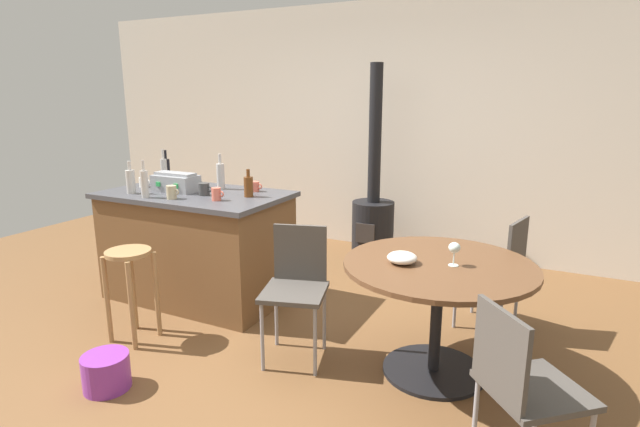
{
  "coord_description": "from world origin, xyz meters",
  "views": [
    {
      "loc": [
        1.75,
        -2.66,
        1.72
      ],
      "look_at": [
        0.19,
        0.48,
        0.88
      ],
      "focal_mm": 27.91,
      "sensor_mm": 36.0,
      "label": 1
    }
  ],
  "objects_px": {
    "kitchen_island": "(197,245)",
    "bottle_4": "(131,181)",
    "dining_table": "(438,289)",
    "folding_chair_far": "(521,382)",
    "wine_glass": "(454,249)",
    "serving_bowl": "(402,258)",
    "toolbox": "(176,182)",
    "plastic_bucket": "(106,372)",
    "wood_stove": "(373,215)",
    "cup_2": "(255,186)",
    "bottle_2": "(144,183)",
    "folding_chair_near": "(296,282)",
    "wooden_stool": "(130,276)",
    "bottle_0": "(166,170)",
    "bottle_3": "(249,186)",
    "cup_4": "(204,189)",
    "cup_1": "(144,182)",
    "bottle_1": "(164,171)",
    "cup_3": "(217,194)",
    "folding_chair_left": "(499,264)",
    "cup_0": "(172,192)",
    "bottle_5": "(221,176)"
  },
  "relations": [
    {
      "from": "dining_table",
      "to": "toolbox",
      "type": "bearing_deg",
      "value": 172.72
    },
    {
      "from": "bottle_2",
      "to": "bottle_4",
      "type": "relative_size",
      "value": 1.11
    },
    {
      "from": "kitchen_island",
      "to": "cup_1",
      "type": "relative_size",
      "value": 13.21
    },
    {
      "from": "serving_bowl",
      "to": "folding_chair_left",
      "type": "bearing_deg",
      "value": 63.19
    },
    {
      "from": "dining_table",
      "to": "wine_glass",
      "type": "xyz_separation_m",
      "value": [
        0.08,
        -0.01,
        0.27
      ]
    },
    {
      "from": "folding_chair_left",
      "to": "bottle_4",
      "type": "bearing_deg",
      "value": -165.02
    },
    {
      "from": "cup_0",
      "to": "serving_bowl",
      "type": "relative_size",
      "value": 0.63
    },
    {
      "from": "toolbox",
      "to": "bottle_0",
      "type": "xyz_separation_m",
      "value": [
        -0.39,
        0.31,
        0.04
      ]
    },
    {
      "from": "wooden_stool",
      "to": "folding_chair_far",
      "type": "distance_m",
      "value": 2.6
    },
    {
      "from": "wooden_stool",
      "to": "wine_glass",
      "type": "distance_m",
      "value": 2.22
    },
    {
      "from": "cup_4",
      "to": "serving_bowl",
      "type": "xyz_separation_m",
      "value": [
        1.78,
        -0.36,
        -0.21
      ]
    },
    {
      "from": "folding_chair_near",
      "to": "cup_2",
      "type": "distance_m",
      "value": 1.2
    },
    {
      "from": "wine_glass",
      "to": "bottle_0",
      "type": "bearing_deg",
      "value": 167.61
    },
    {
      "from": "kitchen_island",
      "to": "folding_chair_left",
      "type": "distance_m",
      "value": 2.44
    },
    {
      "from": "dining_table",
      "to": "folding_chair_far",
      "type": "distance_m",
      "value": 0.92
    },
    {
      "from": "bottle_1",
      "to": "cup_3",
      "type": "bearing_deg",
      "value": -23.2
    },
    {
      "from": "bottle_4",
      "to": "wine_glass",
      "type": "distance_m",
      "value": 2.66
    },
    {
      "from": "cup_1",
      "to": "plastic_bucket",
      "type": "distance_m",
      "value": 1.89
    },
    {
      "from": "bottle_5",
      "to": "wood_stove",
      "type": "bearing_deg",
      "value": 56.99
    },
    {
      "from": "bottle_1",
      "to": "folding_chair_near",
      "type": "bearing_deg",
      "value": -21.72
    },
    {
      "from": "wood_stove",
      "to": "cup_2",
      "type": "xyz_separation_m",
      "value": [
        -0.57,
        -1.34,
        0.48
      ]
    },
    {
      "from": "wine_glass",
      "to": "serving_bowl",
      "type": "distance_m",
      "value": 0.31
    },
    {
      "from": "bottle_3",
      "to": "bottle_4",
      "type": "xyz_separation_m",
      "value": [
        -0.95,
        -0.32,
        0.02
      ]
    },
    {
      "from": "folding_chair_far",
      "to": "toolbox",
      "type": "distance_m",
      "value": 3.09
    },
    {
      "from": "cup_3",
      "to": "bottle_0",
      "type": "bearing_deg",
      "value": 153.63
    },
    {
      "from": "folding_chair_near",
      "to": "cup_1",
      "type": "bearing_deg",
      "value": 164.71
    },
    {
      "from": "wine_glass",
      "to": "cup_2",
      "type": "bearing_deg",
      "value": 161.87
    },
    {
      "from": "dining_table",
      "to": "folding_chair_far",
      "type": "xyz_separation_m",
      "value": [
        0.55,
        -0.74,
        -0.07
      ]
    },
    {
      "from": "wooden_stool",
      "to": "wood_stove",
      "type": "distance_m",
      "value": 2.59
    },
    {
      "from": "toolbox",
      "to": "plastic_bucket",
      "type": "relative_size",
      "value": 1.4
    },
    {
      "from": "bottle_0",
      "to": "cup_0",
      "type": "relative_size",
      "value": 2.61
    },
    {
      "from": "folding_chair_near",
      "to": "bottle_4",
      "type": "height_order",
      "value": "bottle_4"
    },
    {
      "from": "cup_1",
      "to": "plastic_bucket",
      "type": "bearing_deg",
      "value": -54.15
    },
    {
      "from": "folding_chair_near",
      "to": "folding_chair_far",
      "type": "height_order",
      "value": "folding_chair_near"
    },
    {
      "from": "bottle_4",
      "to": "folding_chair_near",
      "type": "bearing_deg",
      "value": -7.89
    },
    {
      "from": "folding_chair_near",
      "to": "bottle_1",
      "type": "distance_m",
      "value": 1.97
    },
    {
      "from": "bottle_2",
      "to": "bottle_1",
      "type": "bearing_deg",
      "value": 119.79
    },
    {
      "from": "wood_stove",
      "to": "bottle_1",
      "type": "height_order",
      "value": "wood_stove"
    },
    {
      "from": "wood_stove",
      "to": "serving_bowl",
      "type": "relative_size",
      "value": 11.27
    },
    {
      "from": "kitchen_island",
      "to": "bottle_4",
      "type": "distance_m",
      "value": 0.76
    },
    {
      "from": "plastic_bucket",
      "to": "cup_4",
      "type": "bearing_deg",
      "value": 101.66
    },
    {
      "from": "bottle_4",
      "to": "cup_4",
      "type": "relative_size",
      "value": 2.16
    },
    {
      "from": "bottle_2",
      "to": "plastic_bucket",
      "type": "relative_size",
      "value": 1.08
    },
    {
      "from": "folding_chair_left",
      "to": "toolbox",
      "type": "xyz_separation_m",
      "value": [
        -2.57,
        -0.51,
        0.49
      ]
    },
    {
      "from": "folding_chair_left",
      "to": "wood_stove",
      "type": "bearing_deg",
      "value": 141.55
    },
    {
      "from": "bottle_4",
      "to": "cup_1",
      "type": "relative_size",
      "value": 2.3
    },
    {
      "from": "folding_chair_far",
      "to": "cup_4",
      "type": "bearing_deg",
      "value": 158.48
    },
    {
      "from": "wood_stove",
      "to": "cup_4",
      "type": "distance_m",
      "value": 1.92
    },
    {
      "from": "serving_bowl",
      "to": "plastic_bucket",
      "type": "relative_size",
      "value": 0.65
    },
    {
      "from": "bottle_3",
      "to": "cup_2",
      "type": "bearing_deg",
      "value": 110.78
    }
  ]
}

